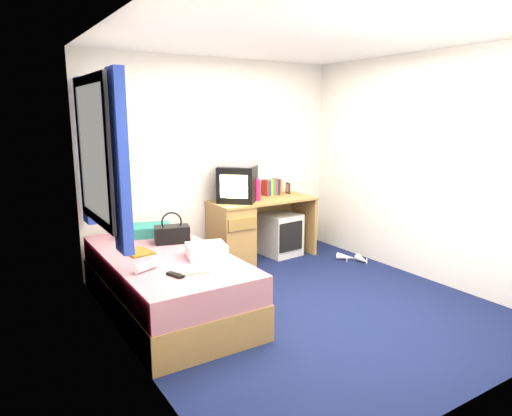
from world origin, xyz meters
TOP-DOWN VIEW (x-y plane):
  - ground at (0.00, 0.00)m, footprint 3.40×3.40m
  - room_shell at (0.00, 0.00)m, footprint 3.40×3.40m
  - bed at (-1.10, 0.58)m, footprint 1.01×2.00m
  - pillow at (-1.04, 1.29)m, footprint 0.56×0.44m
  - desk at (0.21, 1.44)m, footprint 1.30×0.55m
  - storage_cube at (0.76, 1.43)m, footprint 0.46×0.46m
  - crt_tv at (0.14, 1.44)m, footprint 0.57×0.57m
  - vcr at (0.15, 1.44)m, footprint 0.45×0.47m
  - book_row at (0.74, 1.60)m, footprint 0.24×0.13m
  - picture_frame at (0.98, 1.58)m, footprint 0.05×0.12m
  - pink_water_bottle at (0.38, 1.38)m, footprint 0.09×0.09m
  - aerosol_can at (0.33, 1.47)m, footprint 0.06×0.06m
  - handbag at (-0.91, 0.89)m, footprint 0.36×0.26m
  - towel at (-0.82, 0.32)m, footprint 0.39×0.35m
  - magazine at (-1.30, 0.74)m, footprint 0.25×0.31m
  - water_bottle at (-1.40, 0.24)m, footprint 0.21×0.15m
  - colour_swatch_fan at (-1.09, -0.03)m, footprint 0.23×0.11m
  - remote_control at (-1.25, -0.01)m, footprint 0.10×0.17m
  - window_assembly at (-1.55, 0.90)m, footprint 0.11×1.42m
  - white_heels at (1.35, 0.71)m, footprint 0.26×0.42m

SIDE VIEW (x-z plane):
  - ground at x=0.00m, z-range 0.00..0.00m
  - white_heels at x=1.35m, z-range -0.01..0.09m
  - storage_cube at x=0.76m, z-range 0.00..0.53m
  - bed at x=-1.10m, z-range 0.00..0.54m
  - desk at x=0.21m, z-range 0.03..0.78m
  - colour_swatch_fan at x=-1.09m, z-range 0.54..0.55m
  - magazine at x=-1.30m, z-range 0.54..0.55m
  - remote_control at x=-1.25m, z-range 0.54..0.56m
  - water_bottle at x=-1.40m, z-range 0.54..0.61m
  - pillow at x=-1.04m, z-range 0.54..0.65m
  - towel at x=-0.82m, z-range 0.54..0.65m
  - handbag at x=-0.91m, z-range 0.48..0.78m
  - picture_frame at x=0.98m, z-range 0.75..0.89m
  - aerosol_can at x=0.33m, z-range 0.75..0.93m
  - book_row at x=0.74m, z-range 0.75..0.95m
  - pink_water_bottle at x=0.38m, z-range 0.75..0.99m
  - crt_tv at x=0.14m, z-range 0.75..1.17m
  - vcr at x=0.15m, z-range 1.17..1.24m
  - window_assembly at x=-1.55m, z-range 0.72..2.12m
  - room_shell at x=0.00m, z-range -0.25..3.15m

